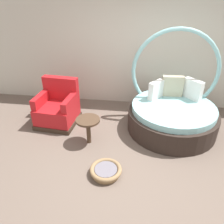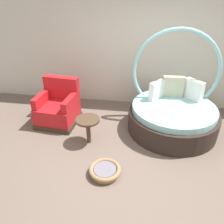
% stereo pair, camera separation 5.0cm
% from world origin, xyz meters
% --- Properties ---
extents(ground_plane, '(8.00, 8.00, 0.02)m').
position_xyz_m(ground_plane, '(0.00, 0.00, -0.01)').
color(ground_plane, '#66564C').
extents(back_wall, '(8.00, 0.12, 3.12)m').
position_xyz_m(back_wall, '(0.00, 2.26, 1.56)').
color(back_wall, beige).
rests_on(back_wall, ground_plane).
extents(round_daybed, '(1.79, 1.79, 1.95)m').
position_xyz_m(round_daybed, '(0.80, 1.18, 0.38)').
color(round_daybed, '#2D231E').
rests_on(round_daybed, ground_plane).
extents(red_armchair, '(0.86, 0.86, 0.94)m').
position_xyz_m(red_armchair, '(-1.59, 1.06, 0.33)').
color(red_armchair, '#38281E').
rests_on(red_armchair, ground_plane).
extents(pet_basket, '(0.51, 0.51, 0.13)m').
position_xyz_m(pet_basket, '(-0.33, -0.34, 0.07)').
color(pet_basket, '#8E704C').
rests_on(pet_basket, ground_plane).
extents(side_table, '(0.44, 0.44, 0.52)m').
position_xyz_m(side_table, '(-0.78, 0.43, 0.43)').
color(side_table, '#473323').
rests_on(side_table, ground_plane).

